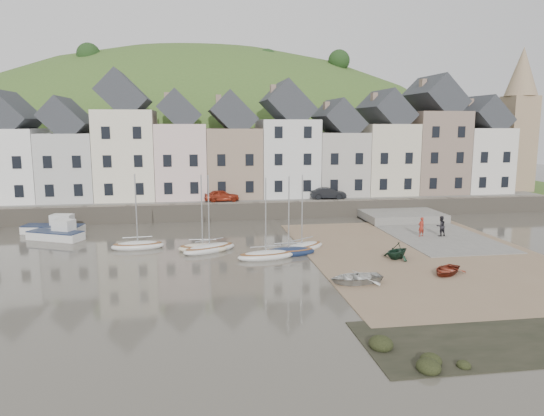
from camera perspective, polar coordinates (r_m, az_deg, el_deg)
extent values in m
plane|color=#474238|center=(37.45, 1.41, -6.03)|extent=(160.00, 160.00, 0.00)
cube|color=#3F5C24|center=(68.44, -3.33, 1.68)|extent=(90.00, 30.00, 1.50)
cube|color=slate|center=(57.01, -2.23, 0.93)|extent=(70.00, 7.00, 0.10)
cube|color=slate|center=(53.68, -1.80, -0.31)|extent=(70.00, 1.20, 1.80)
cube|color=#7D654C|center=(40.79, 16.87, -5.10)|extent=(18.00, 26.00, 0.06)
cube|color=slate|center=(49.51, 17.07, -2.55)|extent=(8.00, 18.00, 0.12)
ellipsoid|color=#3F5C24|center=(99.54, -7.68, -6.97)|extent=(134.40, 84.00, 84.00)
cylinder|color=#382619|center=(85.33, -19.92, 14.29)|extent=(0.50, 0.50, 3.00)
sphere|color=#213D19|center=(85.60, -20.01, 15.95)|extent=(3.60, 3.60, 3.60)
cylinder|color=#382619|center=(87.89, -10.12, 14.54)|extent=(0.50, 0.50, 3.00)
sphere|color=#213D19|center=(88.15, -10.16, 16.16)|extent=(3.60, 3.60, 3.60)
cylinder|color=#382619|center=(86.78, -0.55, 14.75)|extent=(0.50, 0.50, 3.00)
sphere|color=#213D19|center=(87.05, -0.55, 16.39)|extent=(3.60, 3.60, 3.60)
cylinder|color=#382619|center=(88.33, 7.53, 14.57)|extent=(0.50, 0.50, 3.00)
sphere|color=#213D19|center=(88.60, 7.57, 16.18)|extent=(3.60, 3.60, 3.60)
cube|color=white|center=(62.81, -27.01, 4.32)|extent=(6.00, 8.00, 8.00)
cube|color=#BAB9B5|center=(61.24, -21.69, 4.34)|extent=(5.80, 8.00, 7.50)
cube|color=gray|center=(61.42, -23.42, 10.49)|extent=(0.60, 0.90, 1.40)
cube|color=beige|center=(60.08, -16.01, 5.76)|extent=(6.40, 8.00, 10.00)
cube|color=gray|center=(60.38, -17.92, 13.50)|extent=(0.60, 0.90, 1.40)
cube|color=beige|center=(59.68, -10.19, 5.23)|extent=(5.60, 8.00, 8.50)
cube|color=gray|center=(59.65, -11.76, 11.98)|extent=(0.60, 0.90, 1.40)
cube|color=gray|center=(59.85, -4.46, 5.12)|extent=(6.20, 8.00, 8.00)
cube|color=gray|center=(59.64, -6.06, 11.93)|extent=(0.60, 0.90, 1.40)
cube|color=silver|center=(60.65, 1.66, 5.67)|extent=(6.60, 8.00, 9.00)
cube|color=gray|center=(60.36, 0.11, 13.09)|extent=(0.60, 0.90, 1.40)
cube|color=#ACA79D|center=(62.14, 7.35, 5.00)|extent=(5.80, 8.00, 7.50)
cube|color=gray|center=(61.60, 6.16, 11.19)|extent=(0.60, 0.90, 1.40)
cube|color=beige|center=(64.01, 12.51, 5.43)|extent=(6.00, 8.00, 8.50)
cube|color=gray|center=(63.41, 11.45, 12.01)|extent=(0.60, 0.90, 1.40)
cube|color=#816B5C|center=(66.48, 17.59, 6.00)|extent=(6.40, 8.00, 10.00)
cube|color=gray|center=(65.87, 16.67, 13.19)|extent=(0.60, 0.90, 1.40)
cube|color=silver|center=(69.48, 22.11, 5.05)|extent=(5.80, 8.00, 8.00)
cube|color=gray|center=(68.64, 21.42, 10.84)|extent=(0.60, 0.90, 1.40)
cube|color=#997F60|center=(72.30, 25.91, 6.54)|extent=(3.50, 3.50, 12.00)
cone|color=#997F60|center=(72.55, 26.44, 13.64)|extent=(4.00, 4.00, 6.00)
ellipsoid|color=silver|center=(42.55, -14.91, -4.18)|extent=(4.33, 1.84, 0.84)
ellipsoid|color=brown|center=(42.50, -14.92, -3.89)|extent=(3.98, 1.68, 0.20)
cylinder|color=#B2B5B7|center=(41.95, -15.09, -0.06)|extent=(0.10, 0.10, 5.60)
cylinder|color=#B2B5B7|center=(42.39, -14.95, -3.19)|extent=(2.32, 0.27, 0.08)
ellipsoid|color=silver|center=(40.48, -7.07, -4.62)|extent=(4.77, 3.52, 0.84)
ellipsoid|color=brown|center=(40.43, -7.08, -4.32)|extent=(4.38, 3.22, 0.20)
cylinder|color=#B2B5B7|center=(39.84, -7.16, -0.29)|extent=(0.10, 0.10, 5.60)
cylinder|color=#B2B5B7|center=(40.31, -7.09, -3.59)|extent=(2.27, 1.28, 0.08)
ellipsoid|color=beige|center=(40.69, -7.83, -4.56)|extent=(4.06, 1.90, 0.84)
ellipsoid|color=brown|center=(40.64, -7.84, -4.26)|extent=(3.73, 1.72, 0.20)
cylinder|color=#B2B5B7|center=(40.06, -7.93, -0.26)|extent=(0.10, 0.10, 5.60)
cylinder|color=#B2B5B7|center=(40.52, -7.85, -3.54)|extent=(2.16, 0.30, 0.08)
ellipsoid|color=silver|center=(38.12, -0.71, -5.44)|extent=(4.56, 2.14, 0.84)
ellipsoid|color=brown|center=(38.06, -0.71, -5.12)|extent=(4.19, 1.95, 0.20)
cylinder|color=#B2B5B7|center=(37.44, -0.72, -0.85)|extent=(0.10, 0.10, 5.60)
cylinder|color=#B2B5B7|center=(37.93, -0.71, -4.34)|extent=(2.40, 0.44, 0.08)
ellipsoid|color=silver|center=(40.53, 3.38, -4.55)|extent=(4.67, 3.85, 0.84)
ellipsoid|color=brown|center=(40.48, 3.38, -4.25)|extent=(4.28, 3.53, 0.20)
cylinder|color=#B2B5B7|center=(39.90, 3.42, -0.22)|extent=(0.10, 0.10, 5.60)
cylinder|color=#B2B5B7|center=(40.36, 3.39, -3.51)|extent=(2.15, 1.50, 0.08)
ellipsoid|color=#142140|center=(39.18, 1.89, -5.03)|extent=(4.32, 1.82, 0.84)
ellipsoid|color=brown|center=(39.12, 1.89, -4.72)|extent=(3.97, 1.66, 0.20)
cylinder|color=#B2B5B7|center=(38.52, 1.91, -0.56)|extent=(0.10, 0.10, 5.60)
cylinder|color=#B2B5B7|center=(39.00, 1.89, -3.96)|extent=(2.32, 0.26, 0.08)
cube|color=silver|center=(48.11, -23.25, -2.89)|extent=(5.15, 3.68, 0.70)
cube|color=#142140|center=(48.03, -23.28, -2.46)|extent=(5.08, 3.68, 0.08)
cube|color=silver|center=(48.09, -22.46, -1.81)|extent=(2.07, 1.83, 1.00)
cube|color=silver|center=(51.10, -23.48, -2.22)|extent=(5.72, 2.77, 0.70)
cube|color=#142140|center=(51.03, -23.51, -1.81)|extent=(5.62, 2.80, 0.08)
cube|color=silver|center=(50.90, -22.62, -1.23)|extent=(2.12, 1.56, 1.00)
imported|color=beige|center=(32.63, 9.41, -7.76)|extent=(3.62, 2.76, 0.70)
imported|color=black|center=(38.85, 13.92, -4.69)|extent=(3.09, 2.98, 1.25)
imported|color=maroon|center=(36.01, 19.11, -6.63)|extent=(3.37, 3.28, 0.57)
imported|color=maroon|center=(46.79, 16.50, -2.05)|extent=(0.72, 0.57, 1.73)
imported|color=black|center=(47.41, 18.52, -1.94)|extent=(1.01, 0.86, 1.82)
imported|color=maroon|center=(55.63, -5.70, 1.40)|extent=(3.92, 1.85, 1.30)
imported|color=black|center=(57.53, 6.36, 1.67)|extent=(4.12, 1.77, 1.32)
cube|color=black|center=(26.99, 25.03, -13.16)|extent=(14.00, 6.00, 0.05)
ellipsoid|color=black|center=(22.53, 17.25, -16.77)|extent=(1.01, 1.11, 0.65)
ellipsoid|color=black|center=(23.14, 17.50, -16.10)|extent=(0.90, 0.99, 0.59)
ellipsoid|color=black|center=(24.03, 12.20, -14.77)|extent=(1.10, 1.21, 0.72)
ellipsoid|color=black|center=(23.32, 20.83, -16.26)|extent=(0.59, 0.65, 0.38)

